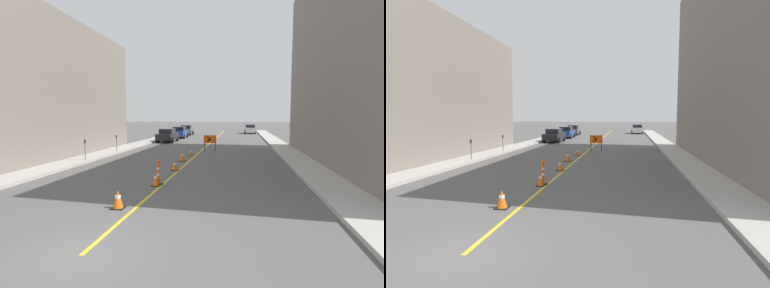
# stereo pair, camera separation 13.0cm
# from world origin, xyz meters

# --- Properties ---
(ground_plane) EXTENTS (300.00, 300.00, 0.00)m
(ground_plane) POSITION_xyz_m (0.00, 0.00, 0.00)
(ground_plane) COLOR #565451
(lane_stripe) EXTENTS (0.12, 57.06, 0.01)m
(lane_stripe) POSITION_xyz_m (0.00, 28.53, 0.00)
(lane_stripe) COLOR gold
(lane_stripe) RESTS_ON ground_plane
(sidewalk_left) EXTENTS (1.89, 57.06, 0.16)m
(sidewalk_left) POSITION_xyz_m (-7.40, 28.53, 0.08)
(sidewalk_left) COLOR #ADA89E
(sidewalk_left) RESTS_ON ground_plane
(sidewalk_right) EXTENTS (1.89, 57.06, 0.16)m
(sidewalk_right) POSITION_xyz_m (7.40, 28.53, 0.08)
(sidewalk_right) COLOR #ADA89E
(sidewalk_right) RESTS_ON ground_plane
(building_facade_left) EXTENTS (6.00, 18.21, 10.01)m
(building_facade_left) POSITION_xyz_m (-11.35, 14.73, 5.01)
(building_facade_left) COLOR slate
(building_facade_left) RESTS_ON ground_plane
(building_facade_right) EXTENTS (6.00, 22.61, 14.07)m
(building_facade_right) POSITION_xyz_m (11.35, 14.28, 7.04)
(building_facade_right) COLOR slate
(building_facade_right) RESTS_ON ground_plane
(traffic_cone_nearest) EXTENTS (0.45, 0.45, 0.62)m
(traffic_cone_nearest) POSITION_xyz_m (-0.57, 3.39, 0.31)
(traffic_cone_nearest) COLOR black
(traffic_cone_nearest) RESTS_ON ground_plane
(traffic_cone_second) EXTENTS (0.37, 0.37, 0.60)m
(traffic_cone_second) POSITION_xyz_m (-0.23, 6.73, 0.30)
(traffic_cone_second) COLOR black
(traffic_cone_second) RESTS_ON ground_plane
(traffic_cone_third) EXTENTS (0.42, 0.42, 0.57)m
(traffic_cone_third) POSITION_xyz_m (-0.23, 10.57, 0.28)
(traffic_cone_third) COLOR black
(traffic_cone_third) RESTS_ON ground_plane
(traffic_cone_fourth) EXTENTS (0.45, 0.45, 0.65)m
(traffic_cone_fourth) POSITION_xyz_m (-0.51, 14.07, 0.32)
(traffic_cone_fourth) COLOR black
(traffic_cone_fourth) RESTS_ON ground_plane
(traffic_cone_fifth) EXTENTS (0.37, 0.37, 0.53)m
(traffic_cone_fifth) POSITION_xyz_m (-0.38, 17.05, 0.26)
(traffic_cone_fifth) COLOR black
(traffic_cone_fifth) RESTS_ON ground_plane
(delineator_post_front) EXTENTS (0.38, 0.38, 1.12)m
(delineator_post_front) POSITION_xyz_m (-0.19, 6.98, 0.48)
(delineator_post_front) COLOR black
(delineator_post_front) RESTS_ON ground_plane
(arrow_barricade_primary) EXTENTS (1.11, 0.10, 1.42)m
(arrow_barricade_primary) POSITION_xyz_m (0.80, 20.05, 1.01)
(arrow_barricade_primary) COLOR #EF560C
(arrow_barricade_primary) RESTS_ON ground_plane
(parked_car_curb_near) EXTENTS (1.95, 4.35, 1.59)m
(parked_car_curb_near) POSITION_xyz_m (-5.11, 28.56, 0.80)
(parked_car_curb_near) COLOR black
(parked_car_curb_near) RESTS_ON ground_plane
(parked_car_curb_mid) EXTENTS (1.94, 4.32, 1.59)m
(parked_car_curb_mid) POSITION_xyz_m (-5.06, 35.23, 0.80)
(parked_car_curb_mid) COLOR navy
(parked_car_curb_mid) RESTS_ON ground_plane
(parked_car_curb_far) EXTENTS (1.98, 4.37, 1.59)m
(parked_car_curb_far) POSITION_xyz_m (-5.33, 42.02, 0.80)
(parked_car_curb_far) COLOR #474C51
(parked_car_curb_far) RESTS_ON ground_plane
(parked_car_opposite_side) EXTENTS (1.94, 4.34, 1.59)m
(parked_car_opposite_side) POSITION_xyz_m (5.01, 47.54, 0.80)
(parked_car_opposite_side) COLOR #B7B7BC
(parked_car_opposite_side) RESTS_ON ground_plane
(parking_meter_near_curb) EXTENTS (0.12, 0.11, 1.40)m
(parking_meter_near_curb) POSITION_xyz_m (-6.81, 12.54, 1.14)
(parking_meter_near_curb) COLOR #4C4C51
(parking_meter_near_curb) RESTS_ON sidewalk_left
(parking_meter_far_curb) EXTENTS (0.12, 0.11, 1.37)m
(parking_meter_far_curb) POSITION_xyz_m (-6.81, 17.68, 1.12)
(parking_meter_far_curb) COLOR #4C4C51
(parking_meter_far_curb) RESTS_ON sidewalk_left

